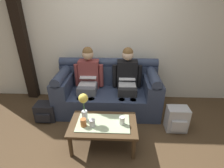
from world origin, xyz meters
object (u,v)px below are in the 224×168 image
Objects in this scene: flower_vase at (84,104)px; cup_far_center at (83,123)px; backpack_left at (46,112)px; cup_near_left at (92,123)px; person_left at (88,78)px; cup_near_right at (122,120)px; coffee_table at (103,126)px; couch at (108,91)px; person_right at (127,78)px; backpack_right at (177,119)px.

cup_far_center is at bearing -87.94° from flower_vase.
cup_near_left is at bearing -34.21° from backpack_left.
cup_near_right is (0.63, -1.02, -0.20)m from person_left.
cup_near_right reaches higher than cup_near_left.
backpack_left is at bearing 152.53° from coffee_table.
person_right is (0.37, -0.00, 0.28)m from couch.
cup_near_left is (0.13, -0.13, -0.22)m from flower_vase.
backpack_left is at bearing 175.32° from backpack_right.
couch is at bearing 21.80° from backpack_left.
backpack_left is at bearing -163.40° from person_right.
coffee_table is 0.20m from cup_near_left.
backpack_left is (-0.95, 0.65, -0.30)m from cup_near_left.
person_left is 1.00× the size of person_right.
person_left reaches higher than coffee_table.
couch reaches higher than backpack_right.
couch is 1.01m from coffee_table.
backpack_right is (1.18, -0.62, -0.17)m from couch.
cup_near_left is at bearing -97.48° from couch.
cup_near_left is (0.22, -1.08, -0.20)m from person_left.
coffee_table is 2.27× the size of backpack_right.
cup_near_left is 0.41m from cup_near_right.
coffee_table is 0.30m from cup_far_center.
person_left is 10.53× the size of cup_near_right.
cup_near_left is 0.12m from cup_far_center.
cup_near_right is at bearing -23.21° from backpack_left.
person_left is 2.83× the size of flower_vase.
coffee_table is (-0.37, -1.00, -0.31)m from person_right.
person_left and person_right have the same top height.
backpack_left is (-0.83, 0.65, -0.30)m from cup_far_center.
person_right reaches higher than coffee_table.
coffee_table is at bearing -69.90° from person_left.
couch is at bearing 179.70° from person_right.
person_right reaches higher than flower_vase.
person_left is 1.73m from backpack_right.
couch is 4.59× the size of backpack_right.
couch is at bearing 152.19° from backpack_right.
cup_near_left is at bearing -151.25° from coffee_table.
coffee_table is 1.25m from backpack_right.
coffee_table is at bearing 28.75° from cup_near_left.
cup_near_right is 0.28× the size of backpack_right.
cup_far_center is at bearing -172.81° from cup_near_right.
person_left is 0.98m from backpack_left.
person_left is at bearing -179.98° from person_right.
person_right is 1.11m from coffee_table.
cup_near_right is at bearing 7.19° from cup_far_center.
couch is 4.48× the size of flower_vase.
cup_near_right is at bearing -156.65° from backpack_right.
cup_near_left is 0.25× the size of backpack_right.
backpack_right is (1.18, 0.38, -0.14)m from coffee_table.
couch is 0.46m from person_left.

